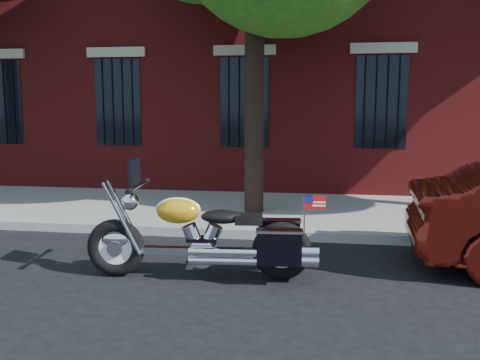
# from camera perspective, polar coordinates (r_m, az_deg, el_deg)

# --- Properties ---
(ground) EXTENTS (120.00, 120.00, 0.00)m
(ground) POSITION_cam_1_polar(r_m,az_deg,el_deg) (7.53, -5.26, -8.61)
(ground) COLOR black
(ground) RESTS_ON ground
(curb) EXTENTS (40.00, 0.16, 0.15)m
(curb) POSITION_cam_1_polar(r_m,az_deg,el_deg) (8.80, -3.05, -5.61)
(curb) COLOR gray
(curb) RESTS_ON ground
(sidewalk) EXTENTS (40.00, 3.60, 0.15)m
(sidewalk) POSITION_cam_1_polar(r_m,az_deg,el_deg) (10.61, -0.94, -3.24)
(sidewalk) COLOR gray
(sidewalk) RESTS_ON ground
(motorcycle) EXTENTS (2.96, 0.97, 1.48)m
(motorcycle) POSITION_cam_1_polar(r_m,az_deg,el_deg) (6.65, -3.26, -6.34)
(motorcycle) COLOR black
(motorcycle) RESTS_ON ground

